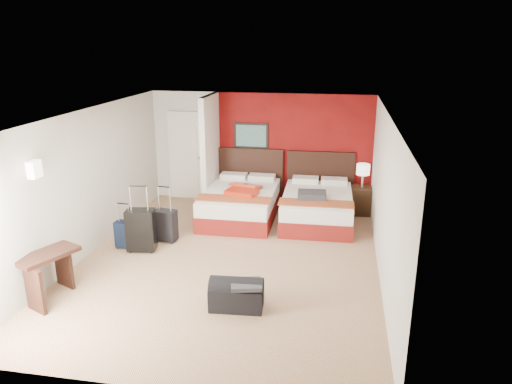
% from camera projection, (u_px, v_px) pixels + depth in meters
% --- Properties ---
extents(ground, '(6.50, 6.50, 0.00)m').
position_uv_depth(ground, '(229.00, 260.00, 8.25)').
color(ground, tan).
rests_on(ground, ground).
extents(room_walls, '(5.02, 6.52, 2.50)m').
position_uv_depth(room_walls, '(174.00, 165.00, 9.43)').
color(room_walls, silver).
rests_on(room_walls, ground).
extents(red_accent_panel, '(3.50, 0.04, 2.50)m').
position_uv_depth(red_accent_panel, '(293.00, 150.00, 10.78)').
color(red_accent_panel, maroon).
rests_on(red_accent_panel, ground).
extents(partition_wall, '(0.12, 1.20, 2.50)m').
position_uv_depth(partition_wall, '(210.00, 153.00, 10.48)').
color(partition_wall, silver).
rests_on(partition_wall, ground).
extents(entry_door, '(0.82, 0.06, 2.05)m').
position_uv_depth(entry_door, '(186.00, 156.00, 11.23)').
color(entry_door, silver).
rests_on(entry_door, ground).
extents(bed_left, '(1.46, 2.08, 0.62)m').
position_uv_depth(bed_left, '(240.00, 204.00, 10.11)').
color(bed_left, white).
rests_on(bed_left, ground).
extents(bed_right, '(1.46, 2.05, 0.61)m').
position_uv_depth(bed_right, '(317.00, 208.00, 9.90)').
color(bed_right, white).
rests_on(bed_right, ground).
extents(red_suitcase_open, '(0.79, 0.96, 0.10)m').
position_uv_depth(red_suitcase_open, '(244.00, 189.00, 9.89)').
color(red_suitcase_open, red).
rests_on(red_suitcase_open, bed_left).
extents(jacket_bundle, '(0.58, 0.48, 0.13)m').
position_uv_depth(jacket_bundle, '(312.00, 195.00, 9.52)').
color(jacket_bundle, '#393A3E').
rests_on(jacket_bundle, bed_right).
extents(nightstand, '(0.45, 0.45, 0.60)m').
position_uv_depth(nightstand, '(361.00, 200.00, 10.38)').
color(nightstand, black).
rests_on(nightstand, ground).
extents(table_lamp, '(0.36, 0.36, 0.50)m').
position_uv_depth(table_lamp, '(363.00, 176.00, 10.21)').
color(table_lamp, white).
rests_on(table_lamp, nightstand).
extents(suitcase_black, '(0.53, 0.38, 0.74)m').
position_uv_depth(suitcase_black, '(141.00, 231.00, 8.53)').
color(suitcase_black, black).
rests_on(suitcase_black, ground).
extents(suitcase_charcoal, '(0.42, 0.30, 0.58)m').
position_uv_depth(suitcase_charcoal, '(166.00, 227.00, 8.96)').
color(suitcase_charcoal, black).
rests_on(suitcase_charcoal, ground).
extents(suitcase_navy, '(0.36, 0.24, 0.48)m').
position_uv_depth(suitcase_navy, '(126.00, 236.00, 8.68)').
color(suitcase_navy, black).
rests_on(suitcase_navy, ground).
extents(duffel_bag, '(0.77, 0.45, 0.38)m').
position_uv_depth(duffel_bag, '(237.00, 296.00, 6.75)').
color(duffel_bag, black).
rests_on(duffel_bag, ground).
extents(jacket_draped, '(0.49, 0.44, 0.06)m').
position_uv_depth(jacket_draped, '(246.00, 284.00, 6.61)').
color(jacket_draped, '#333337').
rests_on(jacket_draped, duffel_bag).
extents(desk, '(0.75, 0.96, 0.72)m').
position_uv_depth(desk, '(50.00, 276.00, 6.95)').
color(desk, black).
rests_on(desk, ground).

